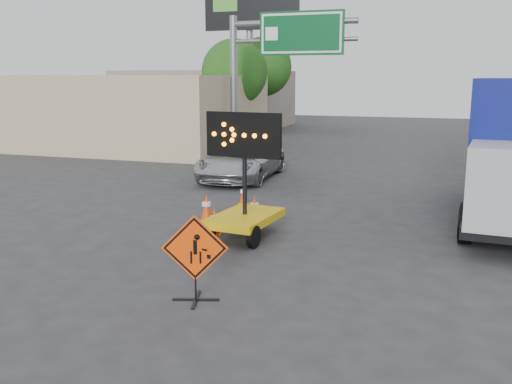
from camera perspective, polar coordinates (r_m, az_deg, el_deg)
The scene contains 14 objects.
ground at distance 10.08m, azimuth -4.44°, elevation -11.44°, with size 100.00×100.00×0.00m, color #2D2D30.
storefront_left_near at distance 33.63m, azimuth -13.08°, elevation 7.87°, with size 14.00×10.00×4.00m, color tan.
storefront_left_far at distance 46.49m, azimuth -4.94°, elevation 9.27°, with size 12.00×10.00×4.40m, color gray.
highway_gantry at distance 27.73m, azimuth 1.81°, elevation 13.81°, with size 6.18×0.38×6.90m.
billboard at distance 36.61m, azimuth -0.48°, elevation 16.81°, with size 6.10×0.54×9.85m.
tree_left_near at distance 32.69m, azimuth -2.18°, elevation 11.85°, with size 3.71×3.71×6.03m.
tree_left_far at distance 40.57m, azimuth 0.62°, elevation 12.38°, with size 4.10×4.10×6.66m.
construction_sign at distance 10.11m, azimuth -6.13°, elevation -6.37°, with size 1.14×0.82×1.57m.
arrow_board at distance 14.07m, azimuth -1.13°, elevation -1.83°, with size 1.96×2.30×3.09m.
pickup_truck at distance 22.24m, azimuth -1.49°, elevation 3.19°, with size 2.42×5.26×1.46m, color #B4B6BB.
cone_a at distance 14.44m, azimuth -4.18°, elevation -2.95°, with size 0.42×0.42×0.67m.
cone_b at distance 15.73m, azimuth -4.97°, elevation -1.57°, with size 0.45×0.45×0.78m.
cone_c at distance 15.69m, azimuth -0.16°, elevation -1.65°, with size 0.46×0.46×0.73m.
cone_d at distance 17.82m, azimuth -1.26°, elevation -0.21°, with size 0.35×0.35×0.64m.
Camera 1 is at (3.72, -8.52, 3.91)m, focal length 40.00 mm.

